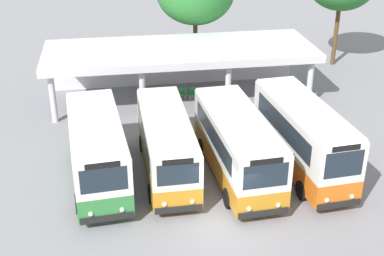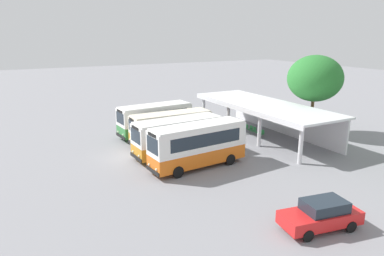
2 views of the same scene
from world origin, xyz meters
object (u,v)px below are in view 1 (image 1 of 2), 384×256
at_px(city_bus_second_in_row, 166,143).
at_px(waiting_chair_fourth_seat, 182,93).
at_px(city_bus_fourth_amber, 303,135).
at_px(waiting_chair_end_by_column, 152,95).
at_px(waiting_chair_fifth_seat, 192,93).
at_px(city_bus_nearest_orange, 97,149).
at_px(city_bus_middle_cream, 237,144).
at_px(waiting_chair_middle_seat, 172,94).
at_px(waiting_chair_second_from_end, 162,94).

relative_size(city_bus_second_in_row, waiting_chair_fourth_seat, 9.18).
relative_size(city_bus_fourth_amber, waiting_chair_end_by_column, 9.38).
relative_size(city_bus_second_in_row, waiting_chair_fifth_seat, 9.18).
bearing_deg(waiting_chair_fifth_seat, city_bus_nearest_orange, -123.13).
relative_size(city_bus_fourth_amber, waiting_chair_fifth_seat, 9.38).
relative_size(city_bus_middle_cream, waiting_chair_middle_seat, 9.35).
distance_m(waiting_chair_end_by_column, waiting_chair_second_from_end, 0.66).
distance_m(city_bus_middle_cream, waiting_chair_fifth_seat, 9.69).
xyz_separation_m(waiting_chair_end_by_column, waiting_chair_fourth_seat, (1.96, 0.11, 0.00)).
height_order(city_bus_second_in_row, city_bus_fourth_amber, city_bus_fourth_amber).
height_order(city_bus_fourth_amber, waiting_chair_fifth_seat, city_bus_fourth_amber).
xyz_separation_m(city_bus_nearest_orange, waiting_chair_second_from_end, (3.96, 9.14, -1.27)).
distance_m(city_bus_nearest_orange, waiting_chair_second_from_end, 10.04).
relative_size(city_bus_fourth_amber, waiting_chair_middle_seat, 9.38).
bearing_deg(waiting_chair_fourth_seat, city_bus_fourth_amber, -64.68).
distance_m(waiting_chair_end_by_column, waiting_chair_fifth_seat, 2.62).
xyz_separation_m(city_bus_fourth_amber, waiting_chair_fourth_seat, (-4.52, 9.56, -1.38)).
xyz_separation_m(city_bus_fourth_amber, waiting_chair_second_from_end, (-5.83, 9.55, -1.38)).
height_order(waiting_chair_end_by_column, waiting_chair_fifth_seat, same).
height_order(city_bus_second_in_row, waiting_chair_middle_seat, city_bus_second_in_row).
height_order(city_bus_nearest_orange, city_bus_second_in_row, city_bus_nearest_orange).
distance_m(city_bus_middle_cream, waiting_chair_second_from_end, 10.07).
bearing_deg(waiting_chair_middle_seat, waiting_chair_second_from_end, 174.45).
distance_m(city_bus_second_in_row, waiting_chair_fourth_seat, 9.14).
xyz_separation_m(city_bus_middle_cream, waiting_chair_fourth_seat, (-1.26, 9.66, -1.25)).
xyz_separation_m(city_bus_nearest_orange, waiting_chair_end_by_column, (3.30, 9.04, -1.27)).
distance_m(waiting_chair_second_from_end, waiting_chair_fifth_seat, 1.97).
xyz_separation_m(city_bus_middle_cream, city_bus_fourth_amber, (3.26, 0.11, 0.13)).
height_order(waiting_chair_end_by_column, waiting_chair_second_from_end, same).
distance_m(city_bus_middle_cream, waiting_chair_fourth_seat, 9.82).
bearing_deg(city_bus_nearest_orange, city_bus_middle_cream, -4.52).
bearing_deg(city_bus_nearest_orange, waiting_chair_end_by_column, 69.93).
bearing_deg(city_bus_second_in_row, waiting_chair_fourth_seat, 77.22).
height_order(city_bus_middle_cream, city_bus_fourth_amber, city_bus_fourth_amber).
height_order(city_bus_middle_cream, waiting_chair_fifth_seat, city_bus_middle_cream).
bearing_deg(waiting_chair_fourth_seat, waiting_chair_second_from_end, -179.78).
bearing_deg(city_bus_middle_cream, waiting_chair_fifth_seat, 93.60).
relative_size(waiting_chair_middle_seat, waiting_chair_fourth_seat, 1.00).
relative_size(city_bus_second_in_row, city_bus_middle_cream, 0.98).
bearing_deg(waiting_chair_end_by_column, city_bus_fourth_amber, -55.54).
bearing_deg(waiting_chair_fifth_seat, waiting_chair_fourth_seat, 173.77).
bearing_deg(waiting_chair_middle_seat, waiting_chair_fourth_seat, 5.99).
relative_size(city_bus_nearest_orange, waiting_chair_second_from_end, 9.02).
relative_size(city_bus_nearest_orange, waiting_chair_middle_seat, 9.02).
bearing_deg(waiting_chair_fifth_seat, city_bus_second_in_row, -106.87).
xyz_separation_m(city_bus_nearest_orange, waiting_chair_fourth_seat, (5.27, 9.15, -1.27)).
bearing_deg(city_bus_nearest_orange, waiting_chair_fourth_seat, 60.06).
height_order(city_bus_nearest_orange, city_bus_middle_cream, city_bus_nearest_orange).
distance_m(waiting_chair_middle_seat, waiting_chair_fourth_seat, 0.66).
relative_size(city_bus_nearest_orange, city_bus_middle_cream, 0.96).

